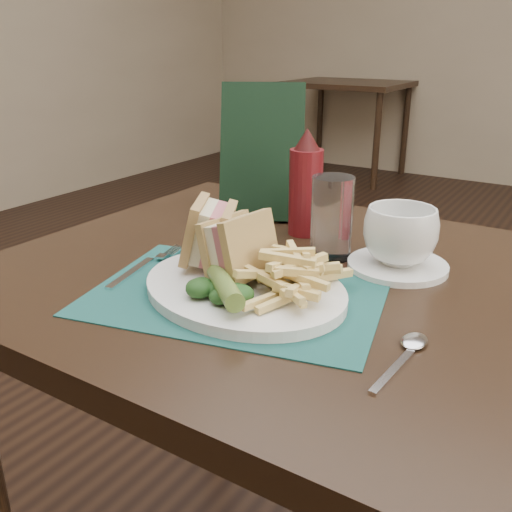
{
  "coord_description": "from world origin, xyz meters",
  "views": [
    {
      "loc": [
        0.37,
        -1.2,
        1.08
      ],
      "look_at": [
        -0.02,
        -0.58,
        0.8
      ],
      "focal_mm": 40.0,
      "sensor_mm": 36.0,
      "label": 1
    }
  ],
  "objects": [
    {
      "name": "floor",
      "position": [
        0.0,
        0.0,
        0.0
      ],
      "size": [
        7.0,
        7.0,
        0.0
      ],
      "primitive_type": "plane",
      "color": "black",
      "rests_on": "ground"
    },
    {
      "name": "spoon",
      "position": [
        0.22,
        -0.67,
        0.76
      ],
      "size": [
        0.04,
        0.15,
        0.01
      ],
      "primitive_type": null,
      "rotation": [
        0.0,
        0.0,
        -0.06
      ],
      "color": "silver",
      "rests_on": "table_main"
    },
    {
      "name": "table_bg_left",
      "position": [
        -1.53,
        3.14,
        0.38
      ],
      "size": [
        0.9,
        0.75,
        0.75
      ],
      "primitive_type": null,
      "color": "black",
      "rests_on": "ground"
    },
    {
      "name": "sandwich_half_b",
      "position": [
        -0.05,
        -0.6,
        0.81
      ],
      "size": [
        0.09,
        0.1,
        0.09
      ],
      "primitive_type": null,
      "rotation": [
        0.0,
        -0.24,
        -0.15
      ],
      "color": "tan",
      "rests_on": "plate"
    },
    {
      "name": "check_presenter",
      "position": [
        -0.19,
        -0.29,
        0.88
      ],
      "size": [
        0.18,
        0.16,
        0.25
      ],
      "primitive_type": "cube",
      "rotation": [
        -0.31,
        0.0,
        0.49
      ],
      "color": "black",
      "rests_on": "table_main"
    },
    {
      "name": "table_main",
      "position": [
        0.0,
        -0.5,
        0.38
      ],
      "size": [
        0.9,
        0.75,
        0.75
      ],
      "primitive_type": null,
      "color": "black",
      "rests_on": "ground"
    },
    {
      "name": "placemat",
      "position": [
        -0.03,
        -0.62,
        0.75
      ],
      "size": [
        0.44,
        0.36,
        0.0
      ],
      "primitive_type": "cube",
      "rotation": [
        0.0,
        0.0,
        0.23
      ],
      "color": "#174B47",
      "rests_on": "table_main"
    },
    {
      "name": "fork",
      "position": [
        -0.2,
        -0.62,
        0.76
      ],
      "size": [
        0.07,
        0.17,
        0.01
      ],
      "primitive_type": null,
      "rotation": [
        0.0,
        0.0,
        0.24
      ],
      "color": "silver",
      "rests_on": "placemat"
    },
    {
      "name": "pickle_spear",
      "position": [
        -0.01,
        -0.67,
        0.79
      ],
      "size": [
        0.11,
        0.1,
        0.03
      ],
      "primitive_type": "cylinder",
      "rotation": [
        1.54,
        0.0,
        0.84
      ],
      "color": "#53702A",
      "rests_on": "plate"
    },
    {
      "name": "ketchup_bottle",
      "position": [
        -0.07,
        -0.34,
        0.84
      ],
      "size": [
        0.07,
        0.07,
        0.19
      ],
      "primitive_type": null,
      "rotation": [
        0.0,
        0.0,
        -0.3
      ],
      "color": "#5C0F14",
      "rests_on": "table_main"
    },
    {
      "name": "saucer",
      "position": [
        0.13,
        -0.41,
        0.76
      ],
      "size": [
        0.19,
        0.19,
        0.01
      ],
      "primitive_type": "cylinder",
      "rotation": [
        0.0,
        0.0,
        -0.29
      ],
      "color": "white",
      "rests_on": "table_main"
    },
    {
      "name": "fries_pile",
      "position": [
        0.04,
        -0.6,
        0.8
      ],
      "size": [
        0.18,
        0.2,
        0.06
      ],
      "primitive_type": null,
      "color": "#E8C974",
      "rests_on": "plate"
    },
    {
      "name": "coffee_cup",
      "position": [
        0.13,
        -0.41,
        0.8
      ],
      "size": [
        0.15,
        0.15,
        0.09
      ],
      "primitive_type": "imported",
      "rotation": [
        0.0,
        0.0,
        0.5
      ],
      "color": "white",
      "rests_on": "saucer"
    },
    {
      "name": "drinking_glass",
      "position": [
        0.02,
        -0.42,
        0.81
      ],
      "size": [
        0.09,
        0.09,
        0.13
      ],
      "primitive_type": "cylinder",
      "rotation": [
        0.0,
        0.0,
        -0.38
      ],
      "color": "white",
      "rests_on": "table_main"
    },
    {
      "name": "kale_garnish",
      "position": [
        -0.02,
        -0.67,
        0.78
      ],
      "size": [
        0.11,
        0.08,
        0.03
      ],
      "primitive_type": null,
      "color": "#153513",
      "rests_on": "plate"
    },
    {
      "name": "sandwich_half_a",
      "position": [
        -0.12,
        -0.59,
        0.82
      ],
      "size": [
        0.11,
        0.12,
        0.1
      ],
      "primitive_type": null,
      "rotation": [
        0.0,
        0.24,
        0.49
      ],
      "color": "tan",
      "rests_on": "plate"
    },
    {
      "name": "plate",
      "position": [
        -0.02,
        -0.61,
        0.76
      ],
      "size": [
        0.35,
        0.3,
        0.01
      ],
      "primitive_type": null,
      "rotation": [
        0.0,
        0.0,
        -0.24
      ],
      "color": "white",
      "rests_on": "placemat"
    }
  ]
}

